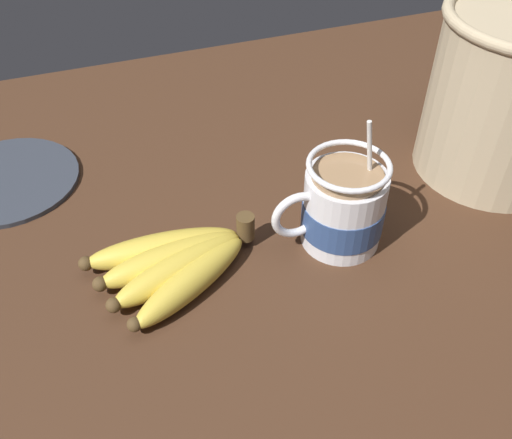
{
  "coord_description": "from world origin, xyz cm",
  "views": [
    {
      "loc": [
        19.97,
        37.86,
        48.36
      ],
      "look_at": [
        5.22,
        -3.25,
        8.04
      ],
      "focal_mm": 40.0,
      "sensor_mm": 36.0,
      "label": 1
    }
  ],
  "objects_px": {
    "banana_bunch": "(175,262)",
    "woven_basket": "(511,93)",
    "small_plate": "(7,180)",
    "coffee_mug": "(342,208)"
  },
  "relations": [
    {
      "from": "small_plate",
      "to": "woven_basket",
      "type": "bearing_deg",
      "value": 163.56
    },
    {
      "from": "banana_bunch",
      "to": "small_plate",
      "type": "relative_size",
      "value": 1.07
    },
    {
      "from": "banana_bunch",
      "to": "small_plate",
      "type": "height_order",
      "value": "banana_bunch"
    },
    {
      "from": "woven_basket",
      "to": "small_plate",
      "type": "xyz_separation_m",
      "value": [
        0.59,
        -0.17,
        -0.1
      ]
    },
    {
      "from": "banana_bunch",
      "to": "woven_basket",
      "type": "distance_m",
      "value": 0.44
    },
    {
      "from": "banana_bunch",
      "to": "small_plate",
      "type": "bearing_deg",
      "value": -53.64
    },
    {
      "from": "banana_bunch",
      "to": "woven_basket",
      "type": "bearing_deg",
      "value": -173.54
    },
    {
      "from": "woven_basket",
      "to": "small_plate",
      "type": "relative_size",
      "value": 1.15
    },
    {
      "from": "woven_basket",
      "to": "small_plate",
      "type": "height_order",
      "value": "woven_basket"
    },
    {
      "from": "coffee_mug",
      "to": "woven_basket",
      "type": "height_order",
      "value": "woven_basket"
    }
  ]
}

